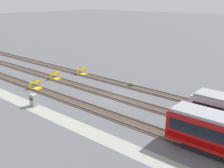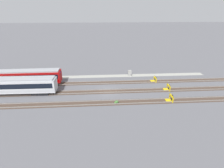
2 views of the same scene
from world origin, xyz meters
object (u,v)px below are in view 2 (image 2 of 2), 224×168
(subway_car_front_row_right_inner, at_px, (13,86))
(bumper_stop_nearest_track, at_px, (154,79))
(bumper_stop_near_inner_track, at_px, (167,88))
(weed_clump, at_px, (117,102))
(subway_car_front_row_leftmost, at_px, (22,77))
(electrical_cabinet, at_px, (130,73))
(bumper_stop_middle_track, at_px, (170,98))

(subway_car_front_row_right_inner, height_order, bumper_stop_nearest_track, subway_car_front_row_right_inner)
(bumper_stop_nearest_track, xyz_separation_m, bumper_stop_near_inner_track, (-1.59, 5.06, 0.00))
(bumper_stop_near_inner_track, xyz_separation_m, weed_clump, (12.08, 5.32, -0.27))
(subway_car_front_row_leftmost, distance_m, electrical_cabinet, 26.88)
(subway_car_front_row_leftmost, distance_m, weed_clump, 24.01)
(bumper_stop_near_inner_track, height_order, electrical_cabinet, electrical_cabinet)
(bumper_stop_near_inner_track, xyz_separation_m, electrical_cabinet, (7.14, -9.26, 0.29))
(bumper_stop_near_inner_track, xyz_separation_m, bumper_stop_middle_track, (1.31, 5.05, 0.00))
(bumper_stop_nearest_track, xyz_separation_m, weed_clump, (10.50, 10.38, -0.27))
(bumper_stop_near_inner_track, bearing_deg, weed_clump, 23.76)
(subway_car_front_row_right_inner, distance_m, bumper_stop_middle_track, 32.79)
(subway_car_front_row_right_inner, bearing_deg, subway_car_front_row_leftmost, -90.00)
(bumper_stop_nearest_track, bearing_deg, electrical_cabinet, -37.10)
(bumper_stop_near_inner_track, distance_m, electrical_cabinet, 11.70)
(weed_clump, bearing_deg, bumper_stop_middle_track, -178.57)
(bumper_stop_middle_track, xyz_separation_m, electrical_cabinet, (5.83, -14.31, 0.29))
(subway_car_front_row_leftmost, distance_m, subway_car_front_row_right_inner, 4.99)
(bumper_stop_middle_track, height_order, electrical_cabinet, electrical_cabinet)
(subway_car_front_row_right_inner, xyz_separation_m, electrical_cabinet, (-26.52, -9.21, -1.24))
(bumper_stop_middle_track, height_order, weed_clump, bumper_stop_middle_track)
(bumper_stop_near_inner_track, distance_m, weed_clump, 13.21)
(bumper_stop_nearest_track, relative_size, bumper_stop_middle_track, 1.00)
(bumper_stop_nearest_track, height_order, electrical_cabinet, electrical_cabinet)
(electrical_cabinet, height_order, weed_clump, electrical_cabinet)
(subway_car_front_row_right_inner, distance_m, weed_clump, 22.31)
(subway_car_front_row_right_inner, bearing_deg, electrical_cabinet, -160.85)
(subway_car_front_row_leftmost, height_order, bumper_stop_middle_track, subway_car_front_row_leftmost)
(subway_car_front_row_leftmost, bearing_deg, bumper_stop_middle_track, 162.68)
(bumper_stop_nearest_track, height_order, bumper_stop_near_inner_track, same)
(bumper_stop_nearest_track, height_order, weed_clump, bumper_stop_nearest_track)
(bumper_stop_middle_track, distance_m, weed_clump, 10.78)
(bumper_stop_near_inner_track, relative_size, bumper_stop_middle_track, 1.00)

